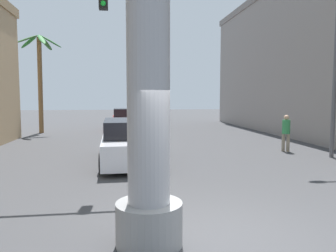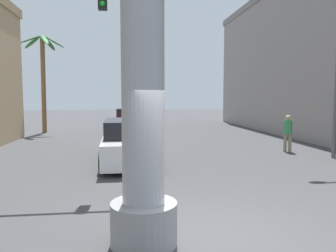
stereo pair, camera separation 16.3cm
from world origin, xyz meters
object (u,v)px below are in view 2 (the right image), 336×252
at_px(car_far, 128,120).
at_px(pedestrian_mid_right, 288,130).
at_px(palm_tree_far_left, 43,69).
at_px(street_lamp, 330,34).
at_px(car_lead, 130,142).

relative_size(car_far, pedestrian_mid_right, 2.81).
height_order(palm_tree_far_left, pedestrian_mid_right, palm_tree_far_left).
distance_m(street_lamp, palm_tree_far_left, 17.11).
height_order(street_lamp, pedestrian_mid_right, street_lamp).
height_order(car_lead, palm_tree_far_left, palm_tree_far_left).
relative_size(street_lamp, pedestrian_mid_right, 4.95).
xyz_separation_m(car_far, palm_tree_far_left, (-5.58, -1.32, 3.50)).
bearing_deg(car_far, pedestrian_mid_right, -57.12).
relative_size(car_lead, pedestrian_mid_right, 3.24).
xyz_separation_m(street_lamp, car_far, (-7.62, 12.20, -4.05)).
height_order(car_far, pedestrian_mid_right, pedestrian_mid_right).
bearing_deg(palm_tree_far_left, pedestrian_mid_right, -36.78).
height_order(street_lamp, car_lead, street_lamp).
distance_m(car_far, palm_tree_far_left, 6.72).
bearing_deg(car_lead, pedestrian_mid_right, 10.68).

